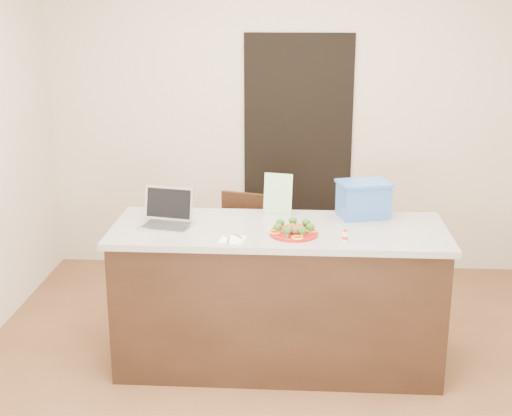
# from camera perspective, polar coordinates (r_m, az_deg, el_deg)

# --- Properties ---
(ground) EXTENTS (4.00, 4.00, 0.00)m
(ground) POSITION_cam_1_polar(r_m,az_deg,el_deg) (4.53, 1.62, -13.70)
(ground) COLOR brown
(ground) RESTS_ON ground
(room_shell) EXTENTS (4.00, 4.00, 4.00)m
(room_shell) POSITION_cam_1_polar(r_m,az_deg,el_deg) (3.96, 1.82, 6.95)
(room_shell) COLOR white
(room_shell) RESTS_ON ground
(doorway) EXTENTS (0.90, 0.02, 2.00)m
(doorway) POSITION_cam_1_polar(r_m,az_deg,el_deg) (6.02, 3.35, 4.30)
(doorway) COLOR black
(doorway) RESTS_ON ground
(island) EXTENTS (2.06, 0.76, 0.92)m
(island) POSITION_cam_1_polar(r_m,az_deg,el_deg) (4.54, 1.79, -7.06)
(island) COLOR black
(island) RESTS_ON ground
(plate) EXTENTS (0.29, 0.29, 0.02)m
(plate) POSITION_cam_1_polar(r_m,az_deg,el_deg) (4.24, 3.03, -2.00)
(plate) COLOR #9A100E
(plate) RESTS_ON island
(meatballs) EXTENTS (0.11, 0.12, 0.04)m
(meatballs) POSITION_cam_1_polar(r_m,az_deg,el_deg) (4.24, 3.10, -1.65)
(meatballs) COLOR brown
(meatballs) RESTS_ON plate
(broccoli) EXTENTS (0.24, 0.24, 0.04)m
(broccoli) POSITION_cam_1_polar(r_m,az_deg,el_deg) (4.23, 3.04, -1.42)
(broccoli) COLOR #1A4412
(broccoli) RESTS_ON plate
(pepper_rings) EXTENTS (0.29, 0.29, 0.01)m
(pepper_rings) POSITION_cam_1_polar(r_m,az_deg,el_deg) (4.24, 3.04, -1.87)
(pepper_rings) COLOR gold
(pepper_rings) RESTS_ON plate
(napkin) EXTENTS (0.16, 0.16, 0.01)m
(napkin) POSITION_cam_1_polar(r_m,az_deg,el_deg) (4.15, -1.91, -2.54)
(napkin) COLOR white
(napkin) RESTS_ON island
(fork) EXTENTS (0.03, 0.17, 0.00)m
(fork) POSITION_cam_1_polar(r_m,az_deg,el_deg) (4.16, -2.17, -2.41)
(fork) COLOR silver
(fork) RESTS_ON napkin
(knife) EXTENTS (0.07, 0.17, 0.01)m
(knife) POSITION_cam_1_polar(r_m,az_deg,el_deg) (4.13, -1.52, -2.54)
(knife) COLOR white
(knife) RESTS_ON napkin
(yogurt_bottle) EXTENTS (0.03, 0.03, 0.07)m
(yogurt_bottle) POSITION_cam_1_polar(r_m,az_deg,el_deg) (4.15, 7.14, -2.28)
(yogurt_bottle) COLOR beige
(yogurt_bottle) RESTS_ON island
(laptop) EXTENTS (0.35, 0.31, 0.23)m
(laptop) POSITION_cam_1_polar(r_m,az_deg,el_deg) (4.45, -7.10, -0.56)
(laptop) COLOR silver
(laptop) RESTS_ON island
(leaflet) EXTENTS (0.19, 0.08, 0.26)m
(leaflet) POSITION_cam_1_polar(r_m,az_deg,el_deg) (4.62, 1.77, 1.14)
(leaflet) COLOR silver
(leaflet) RESTS_ON island
(blue_box) EXTENTS (0.37, 0.31, 0.23)m
(blue_box) POSITION_cam_1_polar(r_m,az_deg,el_deg) (4.60, 8.59, 0.71)
(blue_box) COLOR #2E5CA6
(blue_box) RESTS_ON island
(chair) EXTENTS (0.49, 0.50, 0.88)m
(chair) POSITION_cam_1_polar(r_m,az_deg,el_deg) (5.29, -0.83, -3.05)
(chair) COLOR #381D10
(chair) RESTS_ON ground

